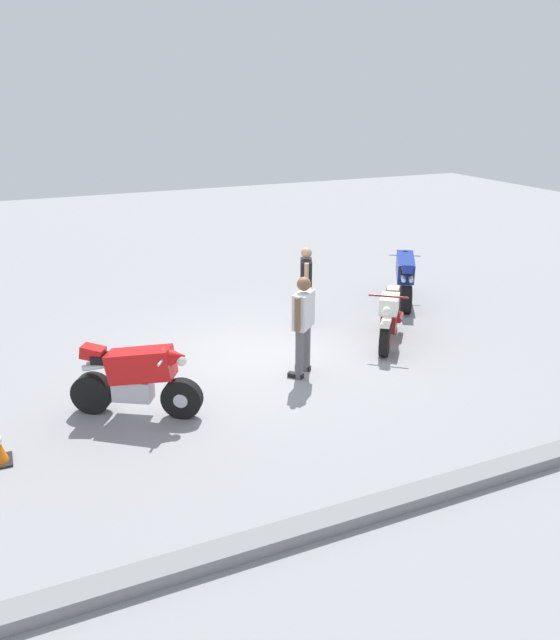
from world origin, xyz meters
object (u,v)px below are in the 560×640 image
Objects in this scene: person_in_black_shirt at (306,282)px; person_in_white_shirt at (303,320)px; motorcycle_cream_vintage at (389,317)px; motorcycle_red_sportbike at (136,377)px; motorcycle_blue_sportbike at (405,277)px.

person_in_white_shirt is at bearing 87.43° from person_in_black_shirt.
motorcycle_red_sportbike reaches higher than motorcycle_cream_vintage.
motorcycle_red_sportbike is 4.59m from person_in_black_shirt.
person_in_black_shirt reaches higher than motorcycle_red_sportbike.
motorcycle_red_sportbike is 2.84m from person_in_white_shirt.
person_in_white_shirt reaches higher than motorcycle_blue_sportbike.
person_in_black_shirt is at bearing -106.61° from motorcycle_cream_vintage.
person_in_black_shirt is at bearing -70.09° from person_in_white_shirt.
person_in_black_shirt is (-3.90, -2.39, 0.30)m from motorcycle_red_sportbike.
motorcycle_red_sportbike is (4.92, 0.92, 0.11)m from motorcycle_cream_vintage.
person_in_white_shirt is (2.12, 0.66, 0.48)m from motorcycle_cream_vintage.
motorcycle_cream_vintage is 0.92× the size of motorcycle_red_sportbike.
motorcycle_cream_vintage is 1.02× the size of person_in_black_shirt.
person_in_white_shirt is (1.10, 2.14, 0.07)m from person_in_black_shirt.
motorcycle_red_sportbike is at bearing 52.50° from person_in_white_shirt.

